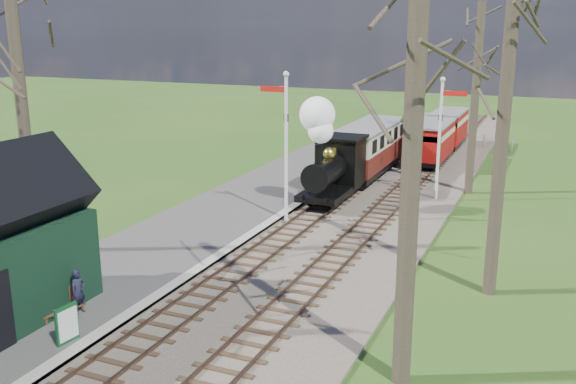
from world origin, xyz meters
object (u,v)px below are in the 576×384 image
(locomotive, at_px, (331,157))
(bench, at_px, (60,304))
(coach, at_px, (369,147))
(person, at_px, (78,292))
(semaphore_far, at_px, (441,130))
(red_carriage_a, at_px, (432,142))
(semaphore_near, at_px, (285,137))
(red_carriage_b, at_px, (448,128))
(sign_board, at_px, (67,324))

(locomotive, relative_size, bench, 3.69)
(coach, distance_m, person, 20.08)
(semaphore_far, height_order, red_carriage_a, semaphore_far)
(semaphore_far, height_order, bench, semaphore_far)
(semaphore_near, height_order, bench, semaphore_near)
(bench, bearing_deg, red_carriage_b, 79.60)
(semaphore_near, xyz_separation_m, locomotive, (0.76, 3.45, -1.39))
(bench, xyz_separation_m, person, (0.38, 0.34, 0.30))
(coach, distance_m, bench, 20.48)
(semaphore_far, relative_size, red_carriage_a, 1.20)
(locomotive, relative_size, red_carriage_a, 1.03)
(coach, relative_size, sign_board, 7.84)
(coach, xyz_separation_m, red_carriage_a, (2.60, 4.00, -0.22))
(locomotive, height_order, red_carriage_b, locomotive)
(semaphore_far, bearing_deg, sign_board, -108.46)
(semaphore_far, bearing_deg, semaphore_near, -130.60)
(person, bearing_deg, bench, 136.96)
(coach, distance_m, sign_board, 21.44)
(person, bearing_deg, red_carriage_a, -6.42)
(coach, relative_size, red_carriage_a, 1.64)
(locomotive, bearing_deg, sign_board, -95.87)
(semaphore_far, distance_m, red_carriage_a, 7.97)
(semaphore_near, xyz_separation_m, red_carriage_a, (3.37, 13.52, -2.21))
(locomotive, height_order, coach, locomotive)
(red_carriage_a, height_order, red_carriage_b, same)
(semaphore_near, relative_size, red_carriage_a, 1.31)
(red_carriage_b, relative_size, sign_board, 4.78)
(red_carriage_a, height_order, sign_board, red_carriage_a)
(semaphore_near, relative_size, sign_board, 6.25)
(coach, xyz_separation_m, sign_board, (-1.58, -21.36, -0.93))
(locomotive, distance_m, sign_board, 15.45)
(coach, xyz_separation_m, bench, (-2.86, -20.25, -1.09))
(red_carriage_a, distance_m, person, 24.45)
(red_carriage_a, bearing_deg, semaphore_far, -76.73)
(semaphore_far, relative_size, sign_board, 5.75)
(red_carriage_b, bearing_deg, semaphore_near, -100.04)
(semaphore_far, xyz_separation_m, sign_board, (-5.96, -17.84, -2.65))
(locomotive, distance_m, red_carriage_a, 10.44)
(sign_board, height_order, person, person)
(locomotive, xyz_separation_m, person, (-2.46, -13.84, -1.39))
(coach, relative_size, red_carriage_b, 1.64)
(bench, relative_size, person, 1.03)
(red_carriage_a, bearing_deg, person, -101.98)
(red_carriage_b, xyz_separation_m, sign_board, (-4.18, -30.87, -0.71))
(semaphore_near, xyz_separation_m, semaphore_far, (5.14, 6.00, -0.27))
(semaphore_near, bearing_deg, red_carriage_a, 76.01)
(semaphore_near, relative_size, locomotive, 1.28)
(coach, height_order, red_carriage_b, coach)
(person, bearing_deg, sign_board, -143.07)
(sign_board, bearing_deg, person, 121.36)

